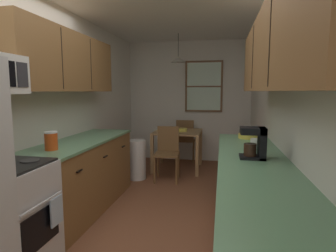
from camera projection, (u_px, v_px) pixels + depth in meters
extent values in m
plane|color=brown|center=(164.00, 208.00, 3.57)|extent=(12.00, 12.00, 0.00)
cube|color=silver|center=(64.00, 108.00, 3.67)|extent=(0.10, 9.00, 2.55)
cube|color=silver|center=(279.00, 111.00, 3.16)|extent=(0.10, 9.00, 2.55)
cube|color=silver|center=(189.00, 102.00, 6.00)|extent=(4.40, 0.10, 2.55)
cube|color=silver|center=(6.00, 221.00, 2.24)|extent=(0.62, 0.64, 0.90)
cube|color=black|center=(41.00, 228.00, 2.19)|extent=(0.01, 0.45, 0.30)
cube|color=silver|center=(43.00, 203.00, 2.16)|extent=(0.02, 0.51, 0.02)
cube|color=black|center=(2.00, 166.00, 2.19)|extent=(0.59, 0.61, 0.02)
cylinder|color=#2D2D2D|center=(1.00, 159.00, 2.35)|extent=(0.15, 0.15, 0.01)
cylinder|color=#2D2D2D|center=(4.00, 170.00, 2.02)|extent=(0.15, 0.15, 0.01)
cylinder|color=#2D2D2D|center=(30.00, 161.00, 2.29)|extent=(0.15, 0.15, 0.01)
cube|color=#2D2D33|center=(23.00, 75.00, 2.28)|extent=(0.01, 0.12, 0.20)
cube|color=brown|center=(83.00, 176.00, 3.50)|extent=(0.60, 1.91, 0.87)
cube|color=#60936B|center=(82.00, 141.00, 3.44)|extent=(0.63, 1.93, 0.03)
cube|color=black|center=(80.00, 171.00, 2.79)|extent=(0.02, 0.10, 0.01)
cube|color=black|center=(105.00, 156.00, 3.41)|extent=(0.02, 0.10, 0.01)
cube|color=black|center=(123.00, 146.00, 4.03)|extent=(0.02, 0.10, 0.01)
cube|color=brown|center=(66.00, 62.00, 3.30)|extent=(0.32, 2.01, 0.70)
cube|color=#2D2319|center=(62.00, 59.00, 2.95)|extent=(0.01, 0.01, 0.64)
cube|color=#2D2319|center=(91.00, 64.00, 3.59)|extent=(0.01, 0.01, 0.64)
cube|color=brown|center=(255.00, 218.00, 2.34)|extent=(0.60, 3.19, 0.87)
cube|color=#60936B|center=(257.00, 166.00, 2.28)|extent=(0.63, 3.21, 0.03)
cube|color=black|center=(216.00, 219.00, 1.74)|extent=(0.02, 0.10, 0.01)
cube|color=black|center=(218.00, 185.00, 2.36)|extent=(0.02, 0.10, 0.01)
cube|color=black|center=(219.00, 166.00, 2.98)|extent=(0.02, 0.10, 0.01)
cube|color=black|center=(219.00, 153.00, 3.60)|extent=(0.02, 0.10, 0.01)
cube|color=brown|center=(282.00, 49.00, 2.09)|extent=(0.32, 2.89, 0.63)
cube|color=#2D2319|center=(270.00, 38.00, 1.65)|extent=(0.01, 0.01, 0.58)
cube|color=#2D2319|center=(253.00, 57.00, 2.58)|extent=(0.01, 0.01, 0.58)
cube|color=#A87F51|center=(178.00, 132.00, 5.27)|extent=(0.87, 0.86, 0.03)
cube|color=#A87F51|center=(152.00, 155.00, 5.00)|extent=(0.06, 0.06, 0.72)
cube|color=#A87F51|center=(197.00, 157.00, 4.85)|extent=(0.06, 0.06, 0.72)
cube|color=#A87F51|center=(162.00, 146.00, 5.79)|extent=(0.06, 0.06, 0.72)
cube|color=#A87F51|center=(201.00, 148.00, 5.63)|extent=(0.06, 0.06, 0.72)
cube|color=brown|center=(167.00, 154.00, 4.63)|extent=(0.43, 0.43, 0.04)
cube|color=brown|center=(168.00, 139.00, 4.78)|extent=(0.37, 0.06, 0.45)
cylinder|color=brown|center=(177.00, 171.00, 4.46)|extent=(0.04, 0.04, 0.43)
cylinder|color=brown|center=(154.00, 171.00, 4.50)|extent=(0.04, 0.04, 0.43)
cylinder|color=brown|center=(179.00, 165.00, 4.81)|extent=(0.04, 0.04, 0.43)
cylinder|color=brown|center=(158.00, 165.00, 4.86)|extent=(0.04, 0.04, 0.43)
cube|color=brown|center=(186.00, 140.00, 5.99)|extent=(0.41, 0.41, 0.04)
cube|color=brown|center=(185.00, 131.00, 5.78)|extent=(0.37, 0.04, 0.45)
cylinder|color=brown|center=(178.00, 149.00, 6.22)|extent=(0.04, 0.04, 0.43)
cylinder|color=brown|center=(194.00, 149.00, 6.17)|extent=(0.04, 0.04, 0.43)
cylinder|color=brown|center=(176.00, 152.00, 5.87)|extent=(0.04, 0.04, 0.43)
cylinder|color=brown|center=(193.00, 153.00, 5.81)|extent=(0.04, 0.04, 0.43)
cylinder|color=black|center=(178.00, 45.00, 5.07)|extent=(0.01, 0.01, 0.42)
cone|color=#B7B2A8|center=(178.00, 59.00, 5.10)|extent=(0.28, 0.28, 0.10)
sphere|color=white|center=(178.00, 58.00, 5.10)|extent=(0.06, 0.06, 0.06)
cube|color=brown|center=(204.00, 87.00, 5.83)|extent=(0.78, 0.04, 1.07)
cube|color=#B2D1B7|center=(204.00, 87.00, 5.81)|extent=(0.70, 0.01, 0.99)
cube|color=brown|center=(204.00, 87.00, 5.81)|extent=(0.70, 0.02, 0.03)
cylinder|color=white|center=(137.00, 160.00, 4.74)|extent=(0.30, 0.30, 0.67)
cylinder|color=#D84C19|center=(51.00, 142.00, 2.83)|extent=(0.13, 0.13, 0.18)
cylinder|color=white|center=(51.00, 132.00, 2.81)|extent=(0.13, 0.13, 0.02)
cube|color=silver|center=(57.00, 211.00, 2.33)|extent=(0.02, 0.16, 0.24)
cube|color=black|center=(252.00, 157.00, 2.48)|extent=(0.22, 0.18, 0.02)
cube|color=black|center=(262.00, 143.00, 2.45)|extent=(0.06, 0.18, 0.28)
cube|color=black|center=(253.00, 131.00, 2.45)|extent=(0.22, 0.18, 0.06)
cylinder|color=#331E14|center=(250.00, 150.00, 2.48)|extent=(0.11, 0.11, 0.11)
cylinder|color=white|center=(255.00, 143.00, 2.95)|extent=(0.09, 0.09, 0.10)
torus|color=white|center=(260.00, 143.00, 2.94)|extent=(0.05, 0.01, 0.05)
cylinder|color=#E5D14C|center=(249.00, 136.00, 3.54)|extent=(0.26, 0.26, 0.06)
cylinder|color=black|center=(249.00, 135.00, 3.54)|extent=(0.21, 0.21, 0.03)
sphere|color=red|center=(253.00, 134.00, 3.52)|extent=(0.06, 0.06, 0.06)
sphere|color=green|center=(246.00, 133.00, 3.59)|extent=(0.06, 0.06, 0.06)
sphere|color=yellow|center=(246.00, 134.00, 3.50)|extent=(0.06, 0.06, 0.06)
cylinder|color=#E0D14C|center=(182.00, 130.00, 5.20)|extent=(0.18, 0.18, 0.06)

